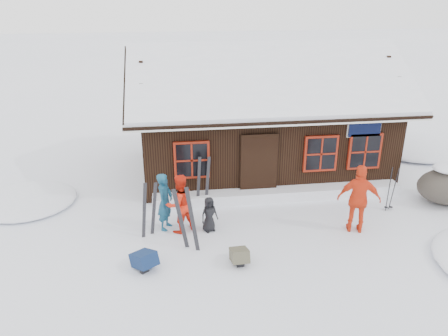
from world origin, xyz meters
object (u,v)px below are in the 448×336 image
Objects in this scene: ski_pair_left at (149,210)px; backpack_olive at (239,258)px; backpack_blue at (144,262)px; skier_orange_left at (180,204)px; skier_orange_right at (359,199)px; skier_teal at (165,202)px; skier_crouched at (209,214)px; ski_poles at (391,190)px.

ski_pair_left is 2.87× the size of backpack_olive.
ski_pair_left is at bearing 140.87° from backpack_olive.
skier_orange_left is at bearing 26.60° from backpack_blue.
ski_pair_left is at bearing 13.43° from skier_orange_right.
skier_crouched is (1.13, -0.30, -0.31)m from skier_teal.
ski_poles reaches higher than backpack_blue.
ski_pair_left is at bearing 149.64° from skier_teal.
ski_poles is (1.45, 1.00, -0.29)m from skier_orange_right.
backpack_blue is at bearing -160.21° from skier_crouched.
skier_orange_left is 1.92m from backpack_blue.
backpack_olive is (0.54, -1.58, -0.34)m from skier_crouched.
skier_orange_right reaches higher than ski_pair_left.
skier_orange_right is at bearing -23.84° from backpack_blue.
skier_orange_right reaches higher than backpack_olive.
skier_crouched is at bearing -81.41° from skier_teal.
skier_crouched is (0.75, -0.09, -0.32)m from skier_orange_left.
ski_pair_left is (-5.38, 0.53, -0.22)m from skier_orange_right.
ski_poles is (6.42, 0.17, -0.15)m from skier_teal.
ski_poles is at bearing -11.70° from ski_pair_left.
skier_orange_left is at bearing 151.22° from skier_crouched.
ski_pair_left is at bearing -21.81° from skier_orange_left.
skier_orange_right is at bearing 15.59° from backpack_olive.
ski_pair_left reaches higher than backpack_olive.
skier_crouched is at bearing -174.98° from ski_poles.
skier_orange_left is 1.18× the size of ski_poles.
ski_poles is (6.83, 0.47, -0.08)m from ski_pair_left.
skier_teal is 6.42m from ski_poles.
skier_crouched is (-3.83, 0.54, -0.45)m from skier_orange_right.
skier_teal reaches higher than ski_pair_left.
skier_teal reaches higher than ski_poles.
skier_orange_right is at bearing -30.10° from skier_crouched.
ski_poles is 5.20m from backpack_olive.
skier_crouched is 1.56m from ski_pair_left.
skier_teal is at bearing 9.54° from skier_orange_right.
skier_orange_right reaches higher than backpack_blue.
backpack_olive is at bearing 36.64° from skier_orange_right.
ski_pair_left is 2.67m from backpack_olive.
ski_pair_left reaches higher than backpack_blue.
skier_orange_left is 4.63m from skier_orange_right.
skier_orange_right is 1.22× the size of ski_pair_left.
ski_poles is 7.23m from backpack_blue.
skier_crouched is 2.25m from backpack_blue.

